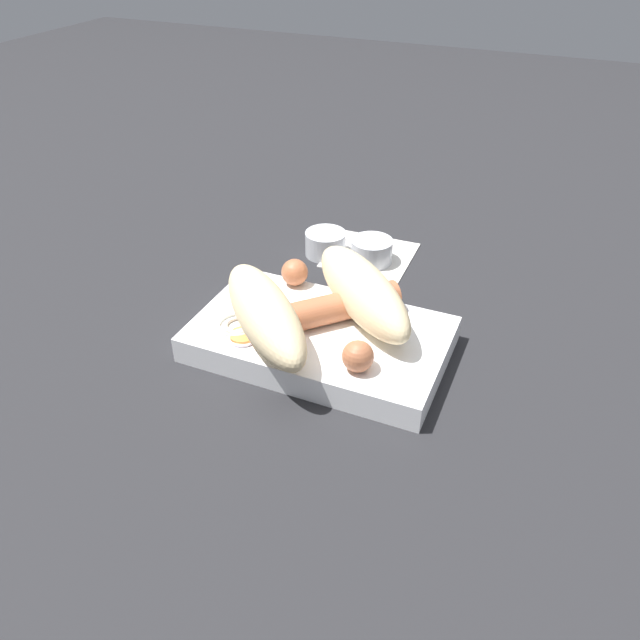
# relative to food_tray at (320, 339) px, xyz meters

# --- Properties ---
(ground_plane) EXTENTS (3.00, 3.00, 0.00)m
(ground_plane) POSITION_rel_food_tray_xyz_m (0.00, 0.00, -0.01)
(ground_plane) COLOR #232326
(food_tray) EXTENTS (0.26, 0.15, 0.03)m
(food_tray) POSITION_rel_food_tray_xyz_m (0.00, 0.00, 0.00)
(food_tray) COLOR white
(food_tray) RESTS_ON ground_plane
(bread_roll) EXTENTS (0.24, 0.24, 0.06)m
(bread_roll) POSITION_rel_food_tray_xyz_m (-0.01, 0.00, 0.04)
(bread_roll) COLOR beige
(bread_roll) RESTS_ON food_tray
(sausage) EXTENTS (0.15, 0.14, 0.03)m
(sausage) POSITION_rel_food_tray_xyz_m (-0.00, 0.01, 0.03)
(sausage) COLOR #B26642
(sausage) RESTS_ON food_tray
(pickled_veggies) EXTENTS (0.08, 0.07, 0.00)m
(pickled_veggies) POSITION_rel_food_tray_xyz_m (-0.07, -0.03, 0.02)
(pickled_veggies) COLOR #F99E4C
(pickled_veggies) RESTS_ON food_tray
(napkin) EXTENTS (0.11, 0.11, 0.00)m
(napkin) POSITION_rel_food_tray_xyz_m (-0.02, 0.21, -0.01)
(napkin) COLOR white
(napkin) RESTS_ON ground_plane
(condiment_cup_near) EXTENTS (0.05, 0.05, 0.03)m
(condiment_cup_near) POSITION_rel_food_tray_xyz_m (-0.01, 0.19, -0.00)
(condiment_cup_near) COLOR silver
(condiment_cup_near) RESTS_ON ground_plane
(condiment_cup_far) EXTENTS (0.05, 0.05, 0.03)m
(condiment_cup_far) POSITION_rel_food_tray_xyz_m (-0.07, 0.19, -0.00)
(condiment_cup_far) COLOR silver
(condiment_cup_far) RESTS_ON ground_plane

